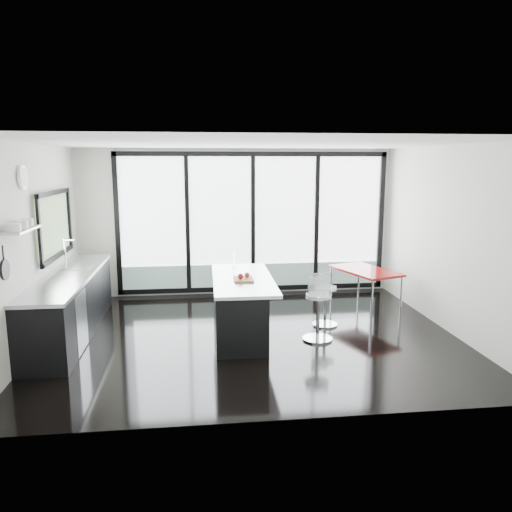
{
  "coord_description": "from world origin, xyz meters",
  "views": [
    {
      "loc": [
        -0.78,
        -7.04,
        2.54
      ],
      "look_at": [
        0.1,
        0.3,
        1.15
      ],
      "focal_mm": 35.0,
      "sensor_mm": 36.0,
      "label": 1
    }
  ],
  "objects": [
    {
      "name": "wall_front",
      "position": [
        0.0,
        -2.5,
        1.4
      ],
      "size": [
        6.0,
        0.0,
        2.8
      ],
      "primitive_type": "cube",
      "color": "beige",
      "rests_on": "ground"
    },
    {
      "name": "red_table",
      "position": [
        2.17,
        1.27,
        0.34
      ],
      "size": [
        1.1,
        1.44,
        0.68
      ],
      "primitive_type": "cube",
      "rotation": [
        0.0,
        0.0,
        0.33
      ],
      "color": "maroon",
      "rests_on": "floor"
    },
    {
      "name": "wall_right",
      "position": [
        3.0,
        0.0,
        1.4
      ],
      "size": [
        0.0,
        5.0,
        2.8
      ],
      "primitive_type": "cube",
      "color": "beige",
      "rests_on": "ground"
    },
    {
      "name": "counter_cabinets",
      "position": [
        -2.67,
        0.4,
        0.46
      ],
      "size": [
        0.69,
        3.24,
        1.36
      ],
      "color": "black",
      "rests_on": "floor"
    },
    {
      "name": "floor",
      "position": [
        0.0,
        0.0,
        0.0
      ],
      "size": [
        6.0,
        5.0,
        0.0
      ],
      "primitive_type": "cube",
      "color": "black",
      "rests_on": "ground"
    },
    {
      "name": "ceiling",
      "position": [
        0.0,
        0.0,
        2.8
      ],
      "size": [
        6.0,
        5.0,
        0.0
      ],
      "primitive_type": "cube",
      "color": "white",
      "rests_on": "wall_back"
    },
    {
      "name": "bar_stool_near",
      "position": [
        0.93,
        -0.29,
        0.34
      ],
      "size": [
        0.55,
        0.55,
        0.69
      ],
      "primitive_type": "cylinder",
      "rotation": [
        0.0,
        0.0,
        -0.32
      ],
      "color": "silver",
      "rests_on": "floor"
    },
    {
      "name": "island",
      "position": [
        -0.19,
        0.14,
        0.43
      ],
      "size": [
        0.92,
        2.11,
        1.11
      ],
      "color": "black",
      "rests_on": "floor"
    },
    {
      "name": "wall_left",
      "position": [
        -2.97,
        0.27,
        1.56
      ],
      "size": [
        0.26,
        5.0,
        2.8
      ],
      "color": "beige",
      "rests_on": "ground"
    },
    {
      "name": "bar_stool_far",
      "position": [
        1.2,
        0.34,
        0.32
      ],
      "size": [
        0.48,
        0.48,
        0.63
      ],
      "primitive_type": "cylinder",
      "rotation": [
        0.0,
        0.0,
        0.23
      ],
      "color": "silver",
      "rests_on": "floor"
    },
    {
      "name": "wall_back",
      "position": [
        0.27,
        2.47,
        1.27
      ],
      "size": [
        6.0,
        0.09,
        2.8
      ],
      "color": "beige",
      "rests_on": "ground"
    }
  ]
}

